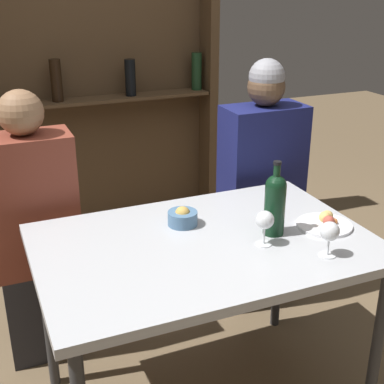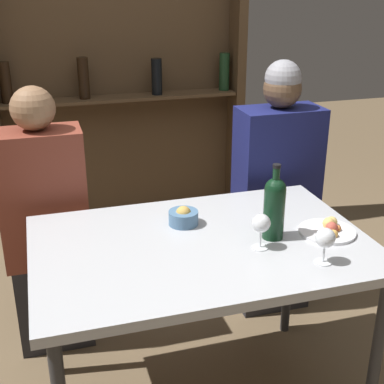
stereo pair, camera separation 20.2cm
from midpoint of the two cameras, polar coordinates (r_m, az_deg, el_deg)
dining_table at (r=2.01m, az=-1.52°, el=-7.06°), size 1.24×0.83×0.76m
wine_rack_wall at (r=3.47m, az=-12.36°, el=12.83°), size 1.61×0.21×2.27m
wine_bottle at (r=1.99m, az=6.00°, el=-1.11°), size 0.08×0.08×0.29m
wine_glass_0 at (r=1.88m, az=11.53°, el=-4.32°), size 0.07×0.07×0.13m
wine_glass_1 at (r=1.92m, az=4.80°, el=-3.18°), size 0.07×0.07×0.13m
food_plate_0 at (r=2.13m, az=11.45°, el=-3.31°), size 0.22×0.22×0.05m
snack_bowl at (r=2.10m, az=-3.77°, el=-2.76°), size 0.12×0.12×0.08m
seated_person_left at (r=2.49m, az=-18.57°, el=-4.81°), size 0.38×0.22×1.25m
seated_person_right at (r=2.76m, az=5.27°, el=-0.25°), size 0.41×0.22×1.31m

